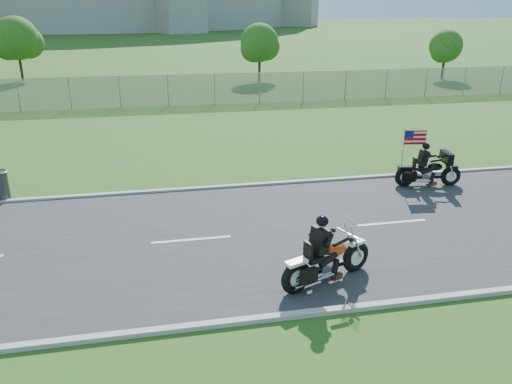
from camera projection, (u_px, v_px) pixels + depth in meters
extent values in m
plane|color=#2A4515|center=(261.00, 235.00, 14.29)|extent=(420.00, 420.00, 0.00)
cube|color=#28282B|center=(261.00, 234.00, 14.28)|extent=(120.00, 8.00, 0.04)
cube|color=#9E9B93|center=(239.00, 186.00, 17.99)|extent=(120.00, 0.18, 0.12)
cube|color=#9E9B93|center=(300.00, 315.00, 10.55)|extent=(120.00, 0.18, 0.12)
cube|color=gray|center=(120.00, 92.00, 31.39)|extent=(60.00, 0.03, 2.00)
cylinder|color=#382316|center=(259.00, 66.00, 42.45)|extent=(0.22, 0.22, 2.52)
sphere|color=#154813|center=(259.00, 43.00, 41.78)|extent=(3.20, 3.20, 3.20)
sphere|color=#154813|center=(266.00, 46.00, 42.47)|extent=(2.40, 2.40, 2.40)
sphere|color=#154813|center=(254.00, 49.00, 41.47)|extent=(2.24, 2.24, 2.24)
cylinder|color=#382316|center=(20.00, 64.00, 42.48)|extent=(0.22, 0.22, 2.80)
sphere|color=#154813|center=(16.00, 38.00, 41.74)|extent=(3.60, 3.60, 3.60)
sphere|color=#154813|center=(28.00, 43.00, 42.51)|extent=(2.70, 2.70, 2.70)
sphere|color=#154813|center=(8.00, 45.00, 41.39)|extent=(2.52, 2.52, 2.52)
cylinder|color=#382316|center=(443.00, 66.00, 43.54)|extent=(0.22, 0.22, 2.24)
sphere|color=#154813|center=(446.00, 46.00, 42.94)|extent=(2.80, 2.80, 2.80)
sphere|color=#154813|center=(449.00, 49.00, 43.54)|extent=(2.10, 2.10, 2.10)
sphere|color=#154813|center=(442.00, 51.00, 42.67)|extent=(1.96, 1.96, 1.96)
torus|color=black|center=(355.00, 257.00, 12.22)|extent=(0.81, 0.48, 0.80)
torus|color=black|center=(296.00, 278.00, 11.28)|extent=(0.81, 0.48, 0.80)
ellipsoid|color=red|center=(335.00, 249.00, 11.73)|extent=(0.69, 0.55, 0.30)
cube|color=black|center=(317.00, 257.00, 11.46)|extent=(0.67, 0.52, 0.13)
cube|color=black|center=(320.00, 240.00, 11.34)|extent=(0.40, 0.50, 0.59)
sphere|color=black|center=(322.00, 221.00, 11.20)|extent=(0.38, 0.38, 0.29)
cube|color=silver|center=(350.00, 225.00, 11.77)|extent=(0.23, 0.48, 0.43)
torus|color=black|center=(451.00, 176.00, 18.02)|extent=(0.75, 0.28, 0.73)
torus|color=black|center=(405.00, 177.00, 17.94)|extent=(0.75, 0.28, 0.73)
ellipsoid|color=black|center=(435.00, 167.00, 17.86)|extent=(0.59, 0.39, 0.28)
cube|color=black|center=(421.00, 168.00, 17.86)|extent=(0.58, 0.37, 0.12)
cube|color=black|center=(423.00, 158.00, 17.72)|extent=(0.29, 0.43, 0.54)
sphere|color=black|center=(426.00, 146.00, 17.57)|extent=(0.30, 0.30, 0.27)
cube|color=black|center=(446.00, 157.00, 17.76)|extent=(0.33, 0.82, 0.40)
cube|color=#B70C11|center=(415.00, 138.00, 17.65)|extent=(0.79, 0.14, 0.51)
cylinder|color=#303034|center=(0.00, 187.00, 16.61)|extent=(0.69, 0.69, 1.00)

